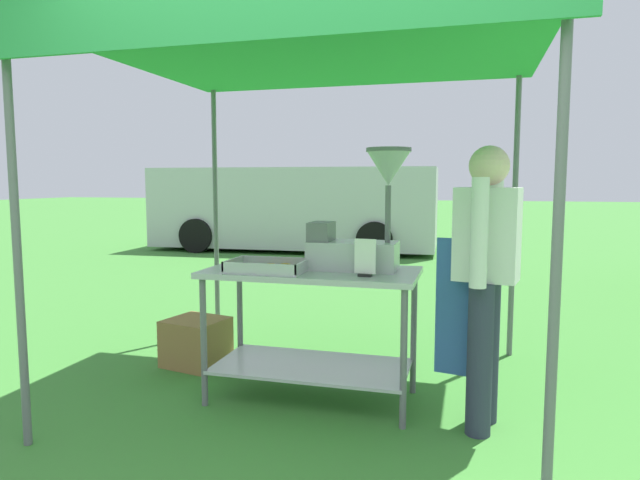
{
  "coord_description": "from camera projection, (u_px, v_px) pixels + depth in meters",
  "views": [
    {
      "loc": [
        0.68,
        -2.13,
        1.41
      ],
      "look_at": [
        -0.3,
        1.42,
        1.02
      ],
      "focal_mm": 31.06,
      "sensor_mm": 36.0,
      "label": 1
    }
  ],
  "objects": [
    {
      "name": "van_silver",
      "position": [
        296.0,
        207.0,
        11.51
      ],
      "size": [
        5.84,
        2.27,
        1.69
      ],
      "color": "#BCBCC1",
      "rests_on": "ground"
    },
    {
      "name": "donut_tray",
      "position": [
        268.0,
        268.0,
        3.46
      ],
      "size": [
        0.48,
        0.32,
        0.07
      ],
      "color": "#B7B7BC",
      "rests_on": "donut_cart"
    },
    {
      "name": "stall_canopy",
      "position": [
        316.0,
        56.0,
        3.48
      ],
      "size": [
        2.81,
        2.53,
        2.28
      ],
      "color": "slate",
      "rests_on": "ground"
    },
    {
      "name": "donut_cart",
      "position": [
        312.0,
        306.0,
        3.55
      ],
      "size": [
        1.35,
        0.66,
        0.85
      ],
      "color": "#B7B7BC",
      "rests_on": "ground"
    },
    {
      "name": "vendor",
      "position": [
        485.0,
        273.0,
        3.11
      ],
      "size": [
        0.47,
        0.54,
        1.61
      ],
      "color": "#2D3347",
      "rests_on": "ground"
    },
    {
      "name": "menu_sign",
      "position": [
        365.0,
        261.0,
        3.27
      ],
      "size": [
        0.13,
        0.05,
        0.22
      ],
      "color": "black",
      "rests_on": "donut_cart"
    },
    {
      "name": "donut_fryer",
      "position": [
        362.0,
        224.0,
        3.49
      ],
      "size": [
        0.64,
        0.28,
        0.77
      ],
      "color": "#B7B7BC",
      "rests_on": "donut_cart"
    },
    {
      "name": "supply_crate",
      "position": [
        196.0,
        342.0,
        4.27
      ],
      "size": [
        0.49,
        0.48,
        0.36
      ],
      "color": "olive",
      "rests_on": "ground"
    },
    {
      "name": "ground_plane",
      "position": [
        422.0,
        278.0,
        8.12
      ],
      "size": [
        70.0,
        70.0,
        0.0
      ],
      "primitive_type": "plane",
      "color": "#3D7F33"
    }
  ]
}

